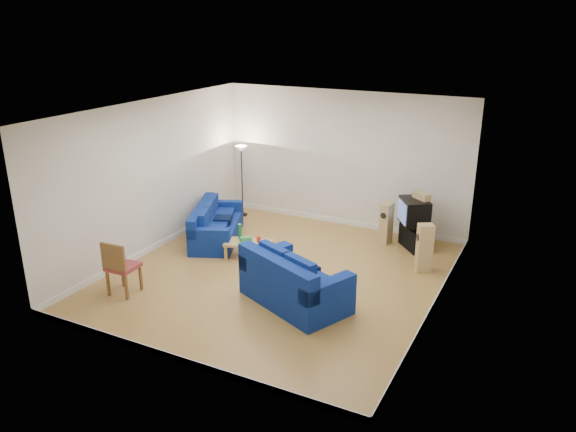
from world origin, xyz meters
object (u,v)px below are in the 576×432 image
at_px(sofa_three_seat, 214,227).
at_px(television, 414,212).
at_px(coffee_table, 248,244).
at_px(sofa_loveseat, 292,285).
at_px(tv_stand, 416,238).

relative_size(sofa_three_seat, television, 2.57).
bearing_deg(coffee_table, sofa_loveseat, -38.94).
height_order(sofa_three_seat, tv_stand, sofa_three_seat).
bearing_deg(sofa_loveseat, coffee_table, 165.13).
distance_m(sofa_loveseat, tv_stand, 3.68).
height_order(tv_stand, television, television).
distance_m(sofa_three_seat, sofa_loveseat, 3.46).
height_order(sofa_three_seat, sofa_loveseat, sofa_loveseat).
bearing_deg(sofa_three_seat, tv_stand, 87.55).
xyz_separation_m(sofa_loveseat, television, (1.19, 3.40, 0.48)).
bearing_deg(television, tv_stand, 99.12).
relative_size(sofa_loveseat, tv_stand, 2.78).
distance_m(sofa_loveseat, coffee_table, 2.19).
distance_m(coffee_table, tv_stand, 3.62).
bearing_deg(television, sofa_three_seat, -101.76).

